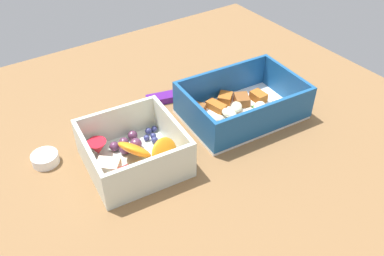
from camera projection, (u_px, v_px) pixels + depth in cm
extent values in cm
cube|color=brown|center=(198.00, 138.00, 65.92)|extent=(80.00, 80.00, 2.00)
cube|color=white|center=(241.00, 114.00, 68.88)|extent=(20.31, 14.58, 0.60)
cube|color=#19518C|center=(194.00, 116.00, 63.30)|extent=(1.56, 13.21, 5.60)
cube|color=#19518C|center=(286.00, 84.00, 70.59)|extent=(1.56, 13.21, 5.60)
cube|color=#19518C|center=(222.00, 82.00, 71.22)|extent=(18.19, 1.93, 5.60)
cube|color=#19518C|center=(266.00, 119.00, 62.67)|extent=(18.19, 1.93, 5.60)
ellipsoid|color=beige|center=(279.00, 101.00, 69.87)|extent=(3.04, 3.25, 1.33)
ellipsoid|color=beige|center=(216.00, 118.00, 66.06)|extent=(2.98, 2.60, 1.24)
ellipsoid|color=beige|center=(219.00, 137.00, 62.40)|extent=(1.93, 2.41, 1.07)
ellipsoid|color=beige|center=(233.00, 126.00, 64.49)|extent=(2.19, 2.74, 1.21)
ellipsoid|color=beige|center=(286.00, 112.00, 67.48)|extent=(2.29, 2.84, 1.25)
ellipsoid|color=beige|center=(249.00, 112.00, 67.55)|extent=(2.66, 2.27, 1.12)
ellipsoid|color=beige|center=(260.00, 107.00, 68.31)|extent=(3.51, 3.29, 1.44)
ellipsoid|color=beige|center=(243.00, 120.00, 65.67)|extent=(1.64, 2.34, 1.17)
ellipsoid|color=beige|center=(269.00, 116.00, 66.49)|extent=(2.31, 2.95, 1.32)
ellipsoid|color=beige|center=(207.00, 127.00, 64.24)|extent=(2.32, 2.76, 1.17)
ellipsoid|color=beige|center=(229.00, 113.00, 67.00)|extent=(2.52, 3.11, 1.36)
ellipsoid|color=beige|center=(237.00, 107.00, 68.44)|extent=(3.18, 3.26, 1.34)
cube|color=brown|center=(242.00, 100.00, 70.35)|extent=(3.40, 3.66, 1.57)
cube|color=#AD5B1E|center=(258.00, 96.00, 71.19)|extent=(2.11, 2.78, 1.54)
cube|color=#AD5B1E|center=(216.00, 106.00, 69.07)|extent=(2.51, 3.84, 1.28)
cube|color=brown|center=(198.00, 109.00, 68.64)|extent=(3.31, 3.19, 1.12)
cube|color=#AD5B1E|center=(225.00, 98.00, 71.01)|extent=(3.54, 3.49, 1.37)
cube|color=#387A33|center=(259.00, 118.00, 67.35)|extent=(0.60, 0.40, 0.20)
cube|color=#387A33|center=(253.00, 106.00, 70.02)|extent=(0.60, 0.40, 0.20)
cube|color=#387A33|center=(230.00, 130.00, 64.87)|extent=(0.60, 0.40, 0.20)
cube|color=#387A33|center=(276.00, 116.00, 67.86)|extent=(0.60, 0.40, 0.20)
cube|color=silver|center=(135.00, 162.00, 59.57)|extent=(14.51, 14.50, 0.60)
cube|color=silver|center=(90.00, 161.00, 55.23)|extent=(1.76, 13.38, 5.53)
cube|color=silver|center=(173.00, 133.00, 60.08)|extent=(1.76, 13.38, 5.53)
cube|color=silver|center=(117.00, 123.00, 62.03)|extent=(12.20, 1.66, 5.53)
cube|color=silver|center=(152.00, 174.00, 53.28)|extent=(12.20, 1.66, 5.53)
ellipsoid|color=orange|center=(135.00, 150.00, 57.64)|extent=(6.31, 6.57, 4.63)
ellipsoid|color=orange|center=(165.00, 153.00, 56.86)|extent=(5.36, 4.32, 4.84)
cube|color=red|center=(126.00, 178.00, 55.26)|extent=(2.47, 3.19, 1.83)
cube|color=#F4EACC|center=(108.00, 167.00, 56.91)|extent=(3.98, 3.92, 1.92)
cube|color=#F4EACC|center=(146.00, 172.00, 56.16)|extent=(3.77, 3.87, 1.86)
sphere|color=#562D4C|center=(124.00, 142.00, 61.46)|extent=(1.51, 1.51, 1.51)
sphere|color=#562D4C|center=(114.00, 146.00, 60.73)|extent=(1.49, 1.49, 1.49)
sphere|color=#562D4C|center=(136.00, 144.00, 60.89)|extent=(1.85, 1.85, 1.85)
sphere|color=#562D4C|center=(133.00, 135.00, 62.74)|extent=(1.55, 1.55, 1.55)
sphere|color=#562D4C|center=(125.00, 148.00, 60.12)|extent=(1.80, 1.80, 1.80)
cone|color=red|center=(98.00, 148.00, 59.84)|extent=(2.90, 2.90, 2.32)
sphere|color=navy|center=(153.00, 136.00, 63.08)|extent=(0.96, 0.96, 0.96)
sphere|color=navy|center=(154.00, 129.00, 64.44)|extent=(0.99, 0.99, 0.99)
sphere|color=navy|center=(155.00, 140.00, 62.20)|extent=(1.08, 1.08, 1.08)
sphere|color=navy|center=(147.00, 138.00, 62.70)|extent=(0.97, 0.97, 0.97)
sphere|color=navy|center=(149.00, 131.00, 63.92)|extent=(1.10, 1.10, 1.10)
cube|color=#51197A|center=(166.00, 97.00, 72.31)|extent=(7.38, 4.11, 1.20)
cylinder|color=white|center=(45.00, 159.00, 59.40)|extent=(3.95, 3.95, 1.59)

